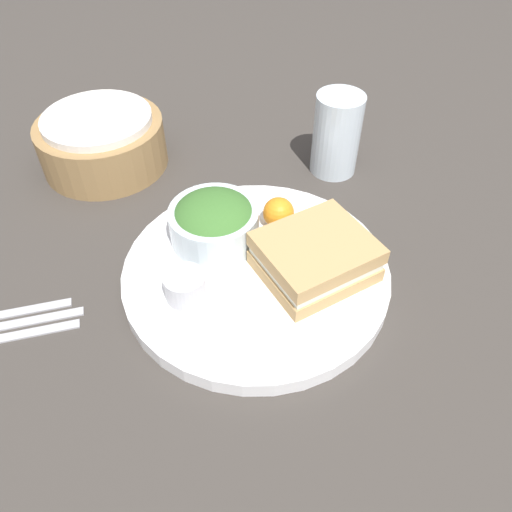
# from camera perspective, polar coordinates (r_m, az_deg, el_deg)

# --- Properties ---
(ground_plane) EXTENTS (4.00, 4.00, 0.00)m
(ground_plane) POSITION_cam_1_polar(r_m,az_deg,el_deg) (0.64, 0.00, -2.59)
(ground_plane) COLOR #3D3833
(plate) EXTENTS (0.34, 0.34, 0.02)m
(plate) POSITION_cam_1_polar(r_m,az_deg,el_deg) (0.64, 0.00, -1.94)
(plate) COLOR white
(plate) RESTS_ON ground_plane
(sandwich) EXTENTS (0.16, 0.15, 0.05)m
(sandwich) POSITION_cam_1_polar(r_m,az_deg,el_deg) (0.61, 6.79, -0.10)
(sandwich) COLOR tan
(sandwich) RESTS_ON plate
(salad_bowl) EXTENTS (0.12, 0.12, 0.06)m
(salad_bowl) POSITION_cam_1_polar(r_m,az_deg,el_deg) (0.65, -4.81, 4.00)
(salad_bowl) COLOR silver
(salad_bowl) RESTS_ON plate
(dressing_cup) EXTENTS (0.05, 0.05, 0.03)m
(dressing_cup) POSITION_cam_1_polar(r_m,az_deg,el_deg) (0.59, -8.09, -3.46)
(dressing_cup) COLOR #B7B7BC
(dressing_cup) RESTS_ON plate
(orange_wedge) EXTENTS (0.04, 0.04, 0.04)m
(orange_wedge) POSITION_cam_1_polar(r_m,az_deg,el_deg) (0.67, 2.60, 4.96)
(orange_wedge) COLOR orange
(orange_wedge) RESTS_ON plate
(drink_glass) EXTENTS (0.07, 0.07, 0.13)m
(drink_glass) POSITION_cam_1_polar(r_m,az_deg,el_deg) (0.80, 9.19, 13.56)
(drink_glass) COLOR silver
(drink_glass) RESTS_ON ground_plane
(bread_basket) EXTENTS (0.20, 0.20, 0.09)m
(bread_basket) POSITION_cam_1_polar(r_m,az_deg,el_deg) (0.85, -17.17, 12.41)
(bread_basket) COLOR #997547
(bread_basket) RESTS_ON ground_plane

